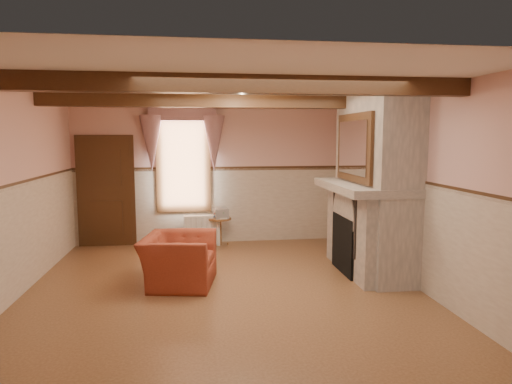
{
  "coord_description": "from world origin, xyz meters",
  "views": [
    {
      "loc": [
        -0.37,
        -6.2,
        2.14
      ],
      "look_at": [
        0.57,
        0.8,
        1.28
      ],
      "focal_mm": 32.0,
      "sensor_mm": 36.0,
      "label": 1
    }
  ],
  "objects": [
    {
      "name": "wainscot",
      "position": [
        0.0,
        0.0,
        0.75
      ],
      "size": [
        5.5,
        6.0,
        1.5
      ],
      "primitive_type": null,
      "color": "beige",
      "rests_on": "floor"
    },
    {
      "name": "wall_back",
      "position": [
        0.0,
        3.0,
        1.4
      ],
      "size": [
        5.5,
        0.02,
        2.8
      ],
      "primitive_type": "cube",
      "color": "#D39D92",
      "rests_on": "floor"
    },
    {
      "name": "firebox",
      "position": [
        2.0,
        0.6,
        0.45
      ],
      "size": [
        0.2,
        0.95,
        0.9
      ],
      "primitive_type": "cube",
      "color": "black",
      "rests_on": "floor"
    },
    {
      "name": "window",
      "position": [
        -0.6,
        2.97,
        1.65
      ],
      "size": [
        1.06,
        0.08,
        2.02
      ],
      "primitive_type": "cube",
      "color": "white",
      "rests_on": "wall_back"
    },
    {
      "name": "ceiling_beam_back",
      "position": [
        0.0,
        1.2,
        2.7
      ],
      "size": [
        5.5,
        0.18,
        0.2
      ],
      "primitive_type": "cube",
      "color": "black",
      "rests_on": "ceiling"
    },
    {
      "name": "jar_yellow",
      "position": [
        2.24,
        0.08,
        1.48
      ],
      "size": [
        0.06,
        0.06,
        0.12
      ],
      "primitive_type": "cylinder",
      "color": "yellow",
      "rests_on": "mantel"
    },
    {
      "name": "ceiling_beam_front",
      "position": [
        0.0,
        -1.2,
        2.7
      ],
      "size": [
        5.5,
        0.18,
        0.2
      ],
      "primitive_type": "cube",
      "color": "black",
      "rests_on": "ceiling"
    },
    {
      "name": "side_table",
      "position": [
        0.09,
        2.7,
        0.28
      ],
      "size": [
        0.47,
        0.47,
        0.55
      ],
      "primitive_type": "cylinder",
      "rotation": [
        0.0,
        0.0,
        0.01
      ],
      "color": "brown",
      "rests_on": "floor"
    },
    {
      "name": "fireplace",
      "position": [
        2.42,
        0.6,
        1.4
      ],
      "size": [
        0.85,
        2.0,
        2.8
      ],
      "primitive_type": "cube",
      "color": "gray",
      "rests_on": "floor"
    },
    {
      "name": "wall_left",
      "position": [
        -2.75,
        0.0,
        1.4
      ],
      "size": [
        0.02,
        6.0,
        2.8
      ],
      "primitive_type": "cube",
      "color": "#D39D92",
      "rests_on": "floor"
    },
    {
      "name": "overmantel_mirror",
      "position": [
        2.06,
        0.6,
        1.97
      ],
      "size": [
        0.06,
        1.44,
        1.04
      ],
      "primitive_type": "cube",
      "color": "silver",
      "rests_on": "fireplace"
    },
    {
      "name": "radiator",
      "position": [
        -0.26,
        2.7,
        0.3
      ],
      "size": [
        0.7,
        0.2,
        0.6
      ],
      "primitive_type": "cube",
      "rotation": [
        0.0,
        0.0,
        0.03
      ],
      "color": "white",
      "rests_on": "floor"
    },
    {
      "name": "floor",
      "position": [
        0.0,
        0.0,
        0.0
      ],
      "size": [
        5.5,
        6.0,
        0.01
      ],
      "primitive_type": "cube",
      "color": "brown",
      "rests_on": "ground"
    },
    {
      "name": "mantel",
      "position": [
        2.24,
        0.6,
        1.36
      ],
      "size": [
        1.05,
        2.05,
        0.12
      ],
      "primitive_type": "cube",
      "color": "gray",
      "rests_on": "fireplace"
    },
    {
      "name": "bowl",
      "position": [
        2.24,
        0.61,
        1.46
      ],
      "size": [
        0.33,
        0.33,
        0.08
      ],
      "primitive_type": "imported",
      "color": "brown",
      "rests_on": "mantel"
    },
    {
      "name": "oil_lamp",
      "position": [
        2.24,
        0.94,
        1.56
      ],
      "size": [
        0.11,
        0.11,
        0.28
      ],
      "primitive_type": "cylinder",
      "color": "gold",
      "rests_on": "mantel"
    },
    {
      "name": "window_drapes",
      "position": [
        -0.6,
        2.88,
        2.25
      ],
      "size": [
        1.3,
        0.14,
        1.4
      ],
      "primitive_type": "cube",
      "color": "gray",
      "rests_on": "wall_back"
    },
    {
      "name": "mantel_clock",
      "position": [
        2.24,
        1.4,
        1.52
      ],
      "size": [
        0.14,
        0.24,
        0.2
      ],
      "primitive_type": "cube",
      "color": "black",
      "rests_on": "mantel"
    },
    {
      "name": "chair_rail",
      "position": [
        0.0,
        0.0,
        1.5
      ],
      "size": [
        5.5,
        6.0,
        0.08
      ],
      "primitive_type": null,
      "color": "black",
      "rests_on": "wainscot"
    },
    {
      "name": "wall_right",
      "position": [
        2.75,
        0.0,
        1.4
      ],
      "size": [
        0.02,
        6.0,
        2.8
      ],
      "primitive_type": "cube",
      "color": "#D39D92",
      "rests_on": "floor"
    },
    {
      "name": "candle_red",
      "position": [
        2.24,
        -0.09,
        1.5
      ],
      "size": [
        0.06,
        0.06,
        0.16
      ],
      "primitive_type": "cylinder",
      "color": "#A61714",
      "rests_on": "mantel"
    },
    {
      "name": "armchair",
      "position": [
        -0.63,
        0.34,
        0.36
      ],
      "size": [
        1.15,
        1.26,
        0.72
      ],
      "primitive_type": "imported",
      "rotation": [
        0.0,
        0.0,
        1.4
      ],
      "color": "maroon",
      "rests_on": "floor"
    },
    {
      "name": "door",
      "position": [
        -2.1,
        2.94,
        1.05
      ],
      "size": [
        1.1,
        0.1,
        2.1
      ],
      "primitive_type": "cube",
      "color": "black",
      "rests_on": "floor"
    },
    {
      "name": "ceiling",
      "position": [
        0.0,
        0.0,
        2.8
      ],
      "size": [
        5.5,
        6.0,
        0.01
      ],
      "primitive_type": "cube",
      "color": "silver",
      "rests_on": "wall_back"
    },
    {
      "name": "book_stack",
      "position": [
        0.12,
        2.67,
        0.65
      ],
      "size": [
        0.31,
        0.36,
        0.2
      ],
      "primitive_type": "cube",
      "rotation": [
        0.0,
        0.0,
        0.16
      ],
      "color": "#B7AD8C",
      "rests_on": "side_table"
    },
    {
      "name": "wall_front",
      "position": [
        0.0,
        -3.0,
        1.4
      ],
      "size": [
        5.5,
        0.02,
        2.8
      ],
      "primitive_type": "cube",
      "color": "#D39D92",
      "rests_on": "floor"
    }
  ]
}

